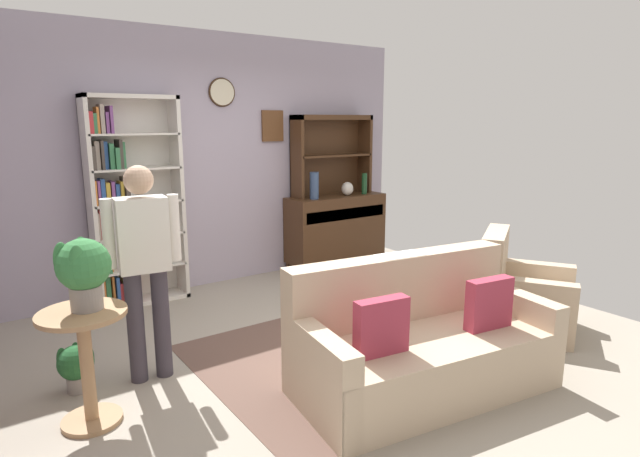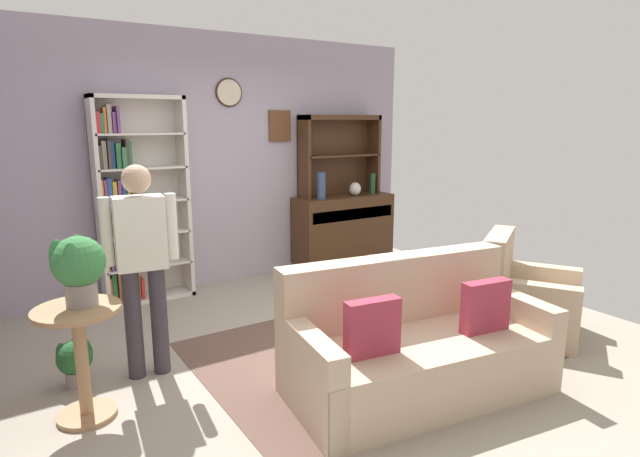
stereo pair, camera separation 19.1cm
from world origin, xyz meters
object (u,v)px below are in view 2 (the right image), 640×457
at_px(bottle_wine, 372,184).
at_px(couch_floral, 415,347).
at_px(armchair_floral, 525,301).
at_px(person_reading, 142,256).
at_px(sideboard_hutch, 339,144).
at_px(vase_round, 355,189).
at_px(potted_plant_large, 78,266).
at_px(sideboard, 343,227).
at_px(vase_tall, 321,186).
at_px(bookshelf, 135,202).
at_px(potted_plant_small, 75,359).
at_px(plant_stand, 81,351).

distance_m(bottle_wine, couch_floral, 3.36).
distance_m(armchair_floral, person_reading, 3.25).
height_order(sideboard_hutch, bottle_wine, sideboard_hutch).
height_order(sideboard_hutch, vase_round, sideboard_hutch).
xyz_separation_m(bottle_wine, potted_plant_large, (-3.75, -1.86, -0.06)).
distance_m(sideboard_hutch, person_reading, 3.44).
bearing_deg(sideboard, armchair_floral, -87.19).
relative_size(vase_round, couch_floral, 0.09).
height_order(vase_tall, person_reading, person_reading).
height_order(bookshelf, sideboard, bookshelf).
distance_m(bookshelf, sideboard_hutch, 2.59).
bearing_deg(potted_plant_small, armchair_floral, -17.57).
xyz_separation_m(bookshelf, plant_stand, (-0.86, -2.06, -0.59)).
distance_m(bottle_wine, person_reading, 3.63).
bearing_deg(vase_round, plant_stand, -151.56).
height_order(vase_tall, potted_plant_large, vase_tall).
relative_size(bottle_wine, potted_plant_small, 0.80).
bearing_deg(bottle_wine, bookshelf, 176.62).
bearing_deg(sideboard_hutch, vase_tall, -154.11).
bearing_deg(couch_floral, bookshelf, 111.44).
relative_size(vase_round, person_reading, 0.11).
bearing_deg(person_reading, armchair_floral, -18.36).
bearing_deg(potted_plant_small, bookshelf, 61.91).
relative_size(sideboard, armchair_floral, 1.23).
bearing_deg(sideboard, person_reading, -150.88).
relative_size(bookshelf, sideboard_hutch, 1.91).
height_order(vase_tall, bottle_wine, vase_tall).
distance_m(bookshelf, armchair_floral, 3.87).
bearing_deg(couch_floral, vase_round, 61.27).
bearing_deg(bookshelf, couch_floral, -68.56).
relative_size(bookshelf, vase_tall, 6.44).
xyz_separation_m(vase_tall, bottle_wine, (0.78, -0.01, -0.03)).
height_order(sideboard_hutch, potted_plant_large, sideboard_hutch).
relative_size(potted_plant_large, person_reading, 0.28).
xyz_separation_m(sideboard, bottle_wine, (0.39, -0.09, 0.55)).
distance_m(sideboard, vase_tall, 0.70).
xyz_separation_m(couch_floral, potted_plant_large, (-1.97, 0.88, 0.68)).
bearing_deg(potted_plant_large, vase_round, 28.41).
bearing_deg(person_reading, vase_round, 27.07).
relative_size(armchair_floral, potted_plant_large, 2.41).
height_order(sideboard, potted_plant_small, sideboard).
bearing_deg(armchair_floral, vase_tall, 101.54).
height_order(couch_floral, potted_plant_small, couch_floral).
bearing_deg(couch_floral, bottle_wine, 57.08).
xyz_separation_m(vase_tall, potted_plant_small, (-2.99, -1.43, -0.89)).
bearing_deg(plant_stand, person_reading, 36.08).
distance_m(potted_plant_small, person_reading, 0.87).
distance_m(bottle_wine, armchair_floral, 2.66).
bearing_deg(potted_plant_large, person_reading, 36.44).
xyz_separation_m(bottle_wine, armchair_floral, (-0.26, -2.53, -0.77)).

